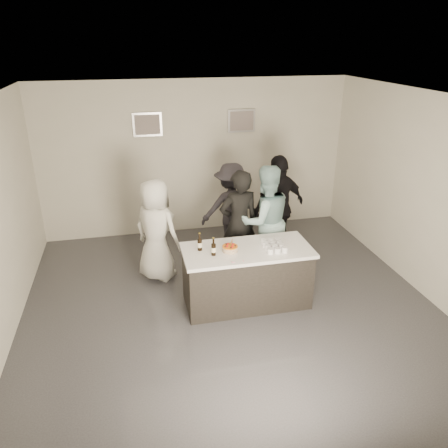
# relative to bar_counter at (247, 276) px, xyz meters

# --- Properties ---
(floor) EXTENTS (6.00, 6.00, 0.00)m
(floor) POSITION_rel_bar_counter_xyz_m (-0.26, -0.12, -0.45)
(floor) COLOR #3D3D42
(floor) RESTS_ON ground
(ceiling) EXTENTS (6.00, 6.00, 0.00)m
(ceiling) POSITION_rel_bar_counter_xyz_m (-0.26, -0.12, 2.55)
(ceiling) COLOR white
(wall_back) EXTENTS (6.00, 0.04, 3.00)m
(wall_back) POSITION_rel_bar_counter_xyz_m (-0.26, 2.88, 1.05)
(wall_back) COLOR beige
(wall_back) RESTS_ON ground
(wall_front) EXTENTS (6.00, 0.04, 3.00)m
(wall_front) POSITION_rel_bar_counter_xyz_m (-0.26, -3.12, 1.05)
(wall_front) COLOR beige
(wall_front) RESTS_ON ground
(wall_right) EXTENTS (0.04, 6.00, 3.00)m
(wall_right) POSITION_rel_bar_counter_xyz_m (2.74, -0.12, 1.05)
(wall_right) COLOR beige
(wall_right) RESTS_ON ground
(picture_left) EXTENTS (0.54, 0.04, 0.44)m
(picture_left) POSITION_rel_bar_counter_xyz_m (-1.16, 2.85, 1.75)
(picture_left) COLOR #B2B2B7
(picture_left) RESTS_ON wall_back
(picture_right) EXTENTS (0.54, 0.04, 0.44)m
(picture_right) POSITION_rel_bar_counter_xyz_m (0.64, 2.85, 1.75)
(picture_right) COLOR #B2B2B7
(picture_right) RESTS_ON wall_back
(bar_counter) EXTENTS (1.86, 0.86, 0.90)m
(bar_counter) POSITION_rel_bar_counter_xyz_m (0.00, 0.00, 0.00)
(bar_counter) COLOR white
(bar_counter) RESTS_ON ground
(cake) EXTENTS (0.22, 0.22, 0.07)m
(cake) POSITION_rel_bar_counter_xyz_m (-0.26, -0.02, 0.49)
(cake) COLOR orange
(cake) RESTS_ON bar_counter
(beer_bottle_a) EXTENTS (0.07, 0.07, 0.26)m
(beer_bottle_a) POSITION_rel_bar_counter_xyz_m (-0.67, 0.11, 0.58)
(beer_bottle_a) COLOR black
(beer_bottle_a) RESTS_ON bar_counter
(beer_bottle_b) EXTENTS (0.07, 0.07, 0.26)m
(beer_bottle_b) POSITION_rel_bar_counter_xyz_m (-0.51, -0.09, 0.58)
(beer_bottle_b) COLOR black
(beer_bottle_b) RESTS_ON bar_counter
(tumbler_cluster) EXTENTS (0.30, 0.40, 0.08)m
(tumbler_cluster) POSITION_rel_bar_counter_xyz_m (0.38, -0.06, 0.49)
(tumbler_cluster) COLOR #C79112
(tumbler_cluster) RESTS_ON bar_counter
(candles) EXTENTS (0.24, 0.08, 0.01)m
(candles) POSITION_rel_bar_counter_xyz_m (-0.25, -0.34, 0.45)
(candles) COLOR pink
(candles) RESTS_ON bar_counter
(person_main_black) EXTENTS (0.71, 0.52, 1.82)m
(person_main_black) POSITION_rel_bar_counter_xyz_m (0.10, 0.87, 0.46)
(person_main_black) COLOR black
(person_main_black) RESTS_ON ground
(person_main_blue) EXTENTS (0.99, 0.82, 1.87)m
(person_main_blue) POSITION_rel_bar_counter_xyz_m (0.53, 0.85, 0.48)
(person_main_blue) COLOR #93BEC0
(person_main_blue) RESTS_ON ground
(person_guest_left) EXTENTS (0.98, 0.95, 1.69)m
(person_guest_left) POSITION_rel_bar_counter_xyz_m (-1.22, 1.05, 0.40)
(person_guest_left) COLOR white
(person_guest_left) RESTS_ON ground
(person_guest_right) EXTENTS (1.19, 0.83, 1.87)m
(person_guest_right) POSITION_rel_bar_counter_xyz_m (0.95, 1.38, 0.49)
(person_guest_right) COLOR black
(person_guest_right) RESTS_ON ground
(person_guest_back) EXTENTS (1.13, 0.71, 1.68)m
(person_guest_back) POSITION_rel_bar_counter_xyz_m (0.19, 1.75, 0.39)
(person_guest_back) COLOR #29272E
(person_guest_back) RESTS_ON ground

